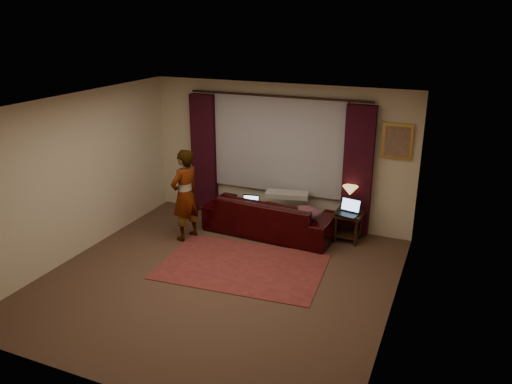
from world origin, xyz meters
TOP-DOWN VIEW (x-y plane):
  - floor at (0.00, 0.00)m, footprint 5.00×5.00m
  - ceiling at (0.00, 0.00)m, footprint 5.00×5.00m
  - wall_back at (0.00, 2.50)m, footprint 5.00×0.02m
  - wall_front at (0.00, -2.50)m, footprint 5.00×0.02m
  - wall_left at (-2.50, 0.00)m, footprint 0.02×5.00m
  - wall_right at (2.50, 0.00)m, footprint 0.02×5.00m
  - sheer_curtain at (0.00, 2.44)m, footprint 2.50×0.05m
  - drape_left at (-1.50, 2.39)m, footprint 0.50×0.14m
  - drape_right at (1.50, 2.39)m, footprint 0.50×0.14m
  - curtain_rod at (0.00, 2.39)m, footprint 0.04×0.04m
  - picture_frame at (2.10, 2.47)m, footprint 0.50×0.04m
  - sofa at (0.09, 1.85)m, footprint 2.37×1.12m
  - throw_blanket at (0.32, 2.11)m, footprint 0.81×0.46m
  - clothing_pile at (0.82, 1.67)m, footprint 0.58×0.50m
  - laptop_sofa at (-0.23, 1.70)m, footprint 0.35×0.38m
  - area_rug at (0.17, 0.49)m, footprint 2.64×1.87m
  - end_table at (1.46, 2.09)m, footprint 0.47×0.47m
  - tiffany_lamp at (1.43, 2.21)m, footprint 0.30×0.30m
  - laptop_table at (1.46, 1.95)m, footprint 0.44×0.46m
  - person at (-1.17, 1.08)m, footprint 0.58×0.58m

SIDE VIEW (x-z plane):
  - floor at x=0.00m, z-range -0.01..0.00m
  - area_rug at x=0.17m, z-range 0.00..0.01m
  - end_table at x=1.46m, z-range 0.00..0.53m
  - sofa at x=0.09m, z-range 0.00..0.94m
  - clothing_pile at x=0.82m, z-range 0.47..0.68m
  - laptop_sofa at x=-0.23m, z-range 0.47..0.69m
  - laptop_table at x=1.46m, z-range 0.53..0.79m
  - tiffany_lamp at x=1.43m, z-range 0.53..0.96m
  - person at x=-1.17m, z-range 0.00..1.61m
  - throw_blanket at x=0.32m, z-range 0.89..0.98m
  - drape_left at x=-1.50m, z-range 0.03..2.33m
  - drape_right at x=1.50m, z-range 0.03..2.33m
  - wall_back at x=0.00m, z-range 0.00..2.60m
  - wall_front at x=0.00m, z-range 0.00..2.60m
  - wall_left at x=-2.50m, z-range 0.00..2.60m
  - wall_right at x=2.50m, z-range 0.00..2.60m
  - sheer_curtain at x=0.00m, z-range 0.60..2.40m
  - picture_frame at x=2.10m, z-range 1.45..2.05m
  - curtain_rod at x=0.00m, z-range 0.68..4.08m
  - ceiling at x=0.00m, z-range 2.59..2.61m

